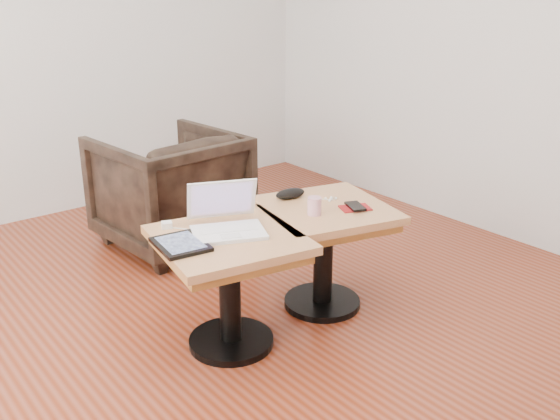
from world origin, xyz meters
TOP-DOWN VIEW (x-y plane):
  - room_shell at (0.00, 0.00)m, footprint 4.52×4.52m
  - side_table_left at (0.18, 0.09)m, footprint 0.67×0.67m
  - side_table_right at (0.74, 0.10)m, footprint 0.70×0.70m
  - laptop at (0.21, 0.14)m, footprint 0.39×0.39m
  - tablet at (-0.03, 0.11)m, footprint 0.22×0.26m
  - charging_adapter at (0.02, 0.32)m, footprint 0.06×0.06m
  - glasses_case at (0.69, 0.29)m, footprint 0.17×0.09m
  - striped_cup at (0.63, 0.05)m, footprint 0.08×0.08m
  - earbuds_tangle at (0.82, 0.15)m, footprint 0.07×0.05m
  - phone_on_sleeve at (0.83, -0.01)m, footprint 0.17×0.14m
  - armchair at (0.54, 1.26)m, footprint 0.81×0.83m

SIDE VIEW (x-z plane):
  - armchair at x=0.54m, z-range 0.00..0.70m
  - side_table_left at x=0.18m, z-range 0.13..0.66m
  - side_table_right at x=0.74m, z-range 0.13..0.66m
  - earbuds_tangle at x=0.82m, z-range 0.53..0.54m
  - phone_on_sleeve at x=0.83m, z-range 0.53..0.54m
  - tablet at x=-0.03m, z-range 0.53..0.54m
  - charging_adapter at x=0.02m, z-range 0.53..0.55m
  - glasses_case at x=0.69m, z-range 0.53..0.58m
  - striped_cup at x=0.63m, z-range 0.53..0.61m
  - laptop at x=0.21m, z-range 0.47..0.67m
  - room_shell at x=0.00m, z-range 0.00..2.71m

